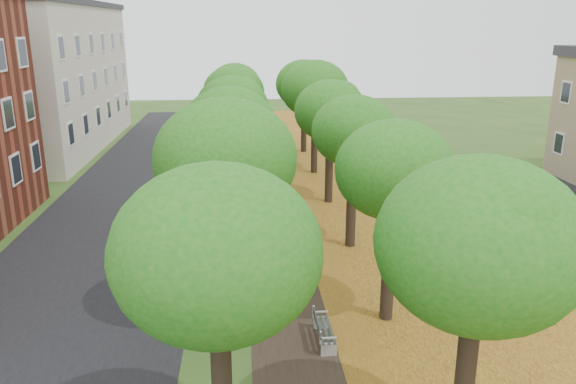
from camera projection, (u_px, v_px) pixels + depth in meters
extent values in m
cube|color=black|center=(116.00, 227.00, 25.27)|extent=(8.00, 70.00, 0.01)
cube|color=black|center=(282.00, 223.00, 25.84)|extent=(3.20, 70.00, 0.01)
cube|color=#B88621|center=(389.00, 220.00, 26.22)|extent=(7.50, 70.00, 0.01)
cube|color=black|center=(552.00, 208.00, 27.83)|extent=(9.00, 16.00, 0.01)
ellipsoid|color=#196815|center=(217.00, 254.00, 9.96)|extent=(3.69, 3.69, 3.13)
cylinder|color=black|center=(229.00, 269.00, 16.56)|extent=(0.40, 0.40, 3.64)
ellipsoid|color=#196815|center=(226.00, 170.00, 15.69)|extent=(3.69, 3.69, 3.13)
cylinder|color=black|center=(232.00, 206.00, 22.29)|extent=(0.40, 0.40, 3.64)
ellipsoid|color=#196815|center=(230.00, 131.00, 21.42)|extent=(3.69, 3.69, 3.13)
cylinder|color=black|center=(234.00, 169.00, 28.02)|extent=(0.40, 0.40, 3.64)
ellipsoid|color=#196815|center=(232.00, 109.00, 27.16)|extent=(3.69, 3.69, 3.13)
cylinder|color=black|center=(235.00, 145.00, 33.75)|extent=(0.40, 0.40, 3.64)
ellipsoid|color=#196815|center=(234.00, 94.00, 32.89)|extent=(3.69, 3.69, 3.13)
cylinder|color=black|center=(236.00, 127.00, 39.48)|extent=(0.40, 0.40, 3.64)
ellipsoid|color=#196815|center=(235.00, 84.00, 38.62)|extent=(3.69, 3.69, 3.13)
ellipsoid|color=#196815|center=(479.00, 246.00, 10.33)|extent=(3.69, 3.69, 3.13)
cylinder|color=black|center=(389.00, 264.00, 16.92)|extent=(0.40, 0.40, 3.64)
ellipsoid|color=#196815|center=(394.00, 167.00, 16.06)|extent=(3.69, 3.69, 3.13)
cylinder|color=black|center=(351.00, 204.00, 22.65)|extent=(0.40, 0.40, 3.64)
ellipsoid|color=#196815|center=(354.00, 130.00, 21.79)|extent=(3.69, 3.69, 3.13)
cylinder|color=black|center=(329.00, 167.00, 28.39)|extent=(0.40, 0.40, 3.64)
ellipsoid|color=#196815|center=(330.00, 108.00, 27.52)|extent=(3.69, 3.69, 3.13)
cylinder|color=black|center=(314.00, 143.00, 34.12)|extent=(0.40, 0.40, 3.64)
ellipsoid|color=#196815|center=(315.00, 94.00, 33.25)|extent=(3.69, 3.69, 3.13)
cylinder|color=black|center=(304.00, 126.00, 39.85)|extent=(0.40, 0.40, 3.64)
ellipsoid|color=#196815|center=(304.00, 83.00, 38.98)|extent=(3.69, 3.69, 3.13)
cube|color=beige|center=(29.00, 79.00, 40.30)|extent=(10.00, 20.00, 10.00)
cube|color=#2D2D33|center=(19.00, 3.00, 38.82)|extent=(10.30, 20.30, 0.40)
cube|color=#242D26|center=(325.00, 329.00, 16.02)|extent=(0.43, 1.60, 0.04)
cube|color=#242D26|center=(317.00, 322.00, 15.93)|extent=(0.06, 1.60, 0.23)
cube|color=silver|center=(329.00, 349.00, 15.38)|extent=(0.45, 0.06, 0.40)
cube|color=silver|center=(321.00, 323.00, 16.77)|extent=(0.45, 0.06, 0.40)
cube|color=silver|center=(329.00, 338.00, 15.28)|extent=(0.40, 0.06, 0.04)
cube|color=silver|center=(321.00, 312.00, 16.67)|extent=(0.40, 0.06, 0.04)
imported|color=maroon|center=(517.00, 206.00, 26.23)|extent=(3.90, 2.24, 1.22)
imported|color=#343539|center=(544.00, 206.00, 26.06)|extent=(4.79, 2.47, 1.33)
imported|color=silver|center=(497.00, 180.00, 30.39)|extent=(5.23, 2.90, 1.38)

